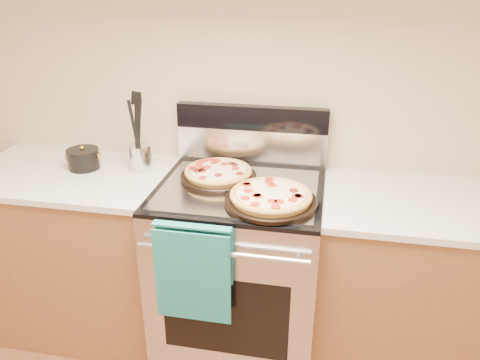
% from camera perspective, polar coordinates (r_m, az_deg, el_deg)
% --- Properties ---
extents(wall_back, '(4.00, 0.00, 4.00)m').
position_cam_1_polar(wall_back, '(2.34, 1.67, 12.35)').
color(wall_back, '#C9B791').
rests_on(wall_back, ground).
extents(range_body, '(0.76, 0.68, 0.90)m').
position_cam_1_polar(range_body, '(2.38, -0.02, -11.21)').
color(range_body, '#B7B7BC').
rests_on(range_body, ground).
extents(oven_window, '(0.56, 0.01, 0.40)m').
position_cam_1_polar(oven_window, '(2.12, -1.84, -16.33)').
color(oven_window, black).
rests_on(oven_window, range_body).
extents(cooktop, '(0.76, 0.68, 0.02)m').
position_cam_1_polar(cooktop, '(2.15, -0.02, -1.12)').
color(cooktop, black).
rests_on(cooktop, range_body).
extents(backsplash_lower, '(0.76, 0.06, 0.18)m').
position_cam_1_polar(backsplash_lower, '(2.39, 1.41, 4.15)').
color(backsplash_lower, silver).
rests_on(backsplash_lower, cooktop).
extents(backsplash_upper, '(0.76, 0.06, 0.12)m').
position_cam_1_polar(backsplash_upper, '(2.34, 1.45, 7.60)').
color(backsplash_upper, black).
rests_on(backsplash_upper, backsplash_lower).
extents(oven_handle, '(0.70, 0.03, 0.03)m').
position_cam_1_polar(oven_handle, '(1.88, -2.25, -8.94)').
color(oven_handle, silver).
rests_on(oven_handle, range_body).
extents(dish_towel, '(0.32, 0.05, 0.42)m').
position_cam_1_polar(dish_towel, '(1.96, -5.68, -10.99)').
color(dish_towel, teal).
rests_on(dish_towel, oven_handle).
extents(foil_sheet, '(0.70, 0.55, 0.01)m').
position_cam_1_polar(foil_sheet, '(2.11, -0.18, -1.14)').
color(foil_sheet, gray).
rests_on(foil_sheet, cooktop).
extents(cabinet_left, '(1.00, 0.62, 0.88)m').
position_cam_1_polar(cabinet_left, '(2.69, -18.83, -8.36)').
color(cabinet_left, brown).
rests_on(cabinet_left, ground).
extents(countertop_left, '(1.02, 0.64, 0.03)m').
position_cam_1_polar(countertop_left, '(2.49, -20.21, 0.57)').
color(countertop_left, beige).
rests_on(countertop_left, cabinet_left).
extents(cabinet_right, '(1.00, 0.62, 0.88)m').
position_cam_1_polar(cabinet_right, '(2.43, 21.47, -12.54)').
color(cabinet_right, brown).
rests_on(cabinet_right, ground).
extents(countertop_right, '(1.02, 0.64, 0.03)m').
position_cam_1_polar(countertop_right, '(2.21, 23.22, -2.92)').
color(countertop_right, beige).
rests_on(countertop_right, cabinet_right).
extents(pepperoni_pizza_back, '(0.46, 0.46, 0.05)m').
position_cam_1_polar(pepperoni_pizza_back, '(2.22, -2.65, 0.82)').
color(pepperoni_pizza_back, '#B27F36').
rests_on(pepperoni_pizza_back, foil_sheet).
extents(pepperoni_pizza_front, '(0.40, 0.40, 0.05)m').
position_cam_1_polar(pepperoni_pizza_front, '(1.97, 3.78, -2.15)').
color(pepperoni_pizza_front, '#B27F36').
rests_on(pepperoni_pizza_front, foil_sheet).
extents(utensil_crock, '(0.12, 0.12, 0.14)m').
position_cam_1_polar(utensil_crock, '(2.37, -12.01, 2.64)').
color(utensil_crock, silver).
rests_on(utensil_crock, countertop_left).
extents(saucepan, '(0.18, 0.18, 0.09)m').
position_cam_1_polar(saucepan, '(2.49, -18.52, 2.37)').
color(saucepan, black).
rests_on(saucepan, countertop_left).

